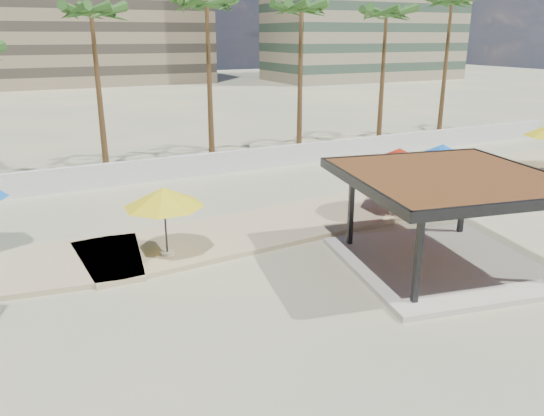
{
  "coord_description": "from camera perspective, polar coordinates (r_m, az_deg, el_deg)",
  "views": [
    {
      "loc": [
        -7.5,
        -10.63,
        7.28
      ],
      "look_at": [
        0.5,
        5.42,
        1.4
      ],
      "focal_mm": 35.0,
      "sensor_mm": 36.0,
      "label": 1
    }
  ],
  "objects": [
    {
      "name": "umbrella_b",
      "position": [
        17.71,
        -11.57,
        1.15
      ],
      "size": [
        3.46,
        3.46,
        2.37
      ],
      "rotation": [
        0.0,
        0.0,
        0.38
      ],
      "color": "beige",
      "rests_on": "promenade"
    },
    {
      "name": "ground",
      "position": [
        14.91,
        7.76,
        -11.26
      ],
      "size": [
        200.0,
        200.0,
        0.0
      ],
      "primitive_type": "plane",
      "color": "#CBBB86",
      "rests_on": "ground"
    },
    {
      "name": "pavilion_central",
      "position": [
        17.81,
        18.15,
        -0.4
      ],
      "size": [
        7.33,
        7.33,
        3.17
      ],
      "rotation": [
        0.0,
        0.0,
        -0.19
      ],
      "color": "beige",
      "rests_on": "ground"
    },
    {
      "name": "palm_f",
      "position": [
        33.59,
        3.16,
        20.09
      ],
      "size": [
        3.0,
        3.0,
        9.62
      ],
      "color": "brown",
      "rests_on": "ground"
    },
    {
      "name": "umbrella_c",
      "position": [
        22.05,
        13.52,
        5.28
      ],
      "size": [
        4.02,
        4.02,
        2.77
      ],
      "rotation": [
        0.0,
        0.0,
        0.37
      ],
      "color": "beige",
      "rests_on": "promenade"
    },
    {
      "name": "lounger_d",
      "position": [
        28.67,
        25.87,
        2.31
      ],
      "size": [
        1.57,
        1.88,
        0.71
      ],
      "rotation": [
        0.0,
        0.0,
        0.96
      ],
      "color": "silver",
      "rests_on": "promenade"
    },
    {
      "name": "palm_g",
      "position": [
        36.59,
        12.18,
        19.3
      ],
      "size": [
        3.0,
        3.0,
        9.43
      ],
      "color": "brown",
      "rests_on": "ground"
    },
    {
      "name": "umbrella_d",
      "position": [
        23.58,
        17.85,
        5.63
      ],
      "size": [
        3.96,
        3.96,
        2.73
      ],
      "rotation": [
        0.0,
        0.0,
        0.37
      ],
      "color": "beige",
      "rests_on": "promenade"
    },
    {
      "name": "palm_e",
      "position": [
        30.9,
        -7.03,
        20.35
      ],
      "size": [
        3.0,
        3.0,
        9.73
      ],
      "color": "brown",
      "rests_on": "ground"
    },
    {
      "name": "boundary_wall",
      "position": [
        28.47,
        -10.47,
        4.27
      ],
      "size": [
        56.0,
        0.3,
        1.2
      ],
      "primitive_type": "cube",
      "color": "silver",
      "rests_on": "ground"
    },
    {
      "name": "promenade",
      "position": [
        21.85,
        0.91,
        -1.15
      ],
      "size": [
        44.45,
        7.97,
        0.24
      ],
      "color": "#C6B284",
      "rests_on": "ground"
    },
    {
      "name": "lounger_b",
      "position": [
        23.46,
        15.47,
        0.35
      ],
      "size": [
        0.89,
        2.19,
        0.81
      ],
      "rotation": [
        0.0,
        0.0,
        1.67
      ],
      "color": "silver",
      "rests_on": "promenade"
    },
    {
      "name": "lounger_c",
      "position": [
        24.04,
        17.05,
        0.69
      ],
      "size": [
        1.15,
        2.46,
        0.9
      ],
      "rotation": [
        0.0,
        0.0,
        1.4
      ],
      "color": "silver",
      "rests_on": "promenade"
    },
    {
      "name": "palm_d",
      "position": [
        29.89,
        -18.84,
        18.78
      ],
      "size": [
        3.0,
        3.0,
        9.24
      ],
      "color": "brown",
      "rests_on": "ground"
    },
    {
      "name": "palm_h",
      "position": [
        41.01,
        18.73,
        19.8
      ],
      "size": [
        3.0,
        3.0,
        10.33
      ],
      "color": "brown",
      "rests_on": "ground"
    }
  ]
}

